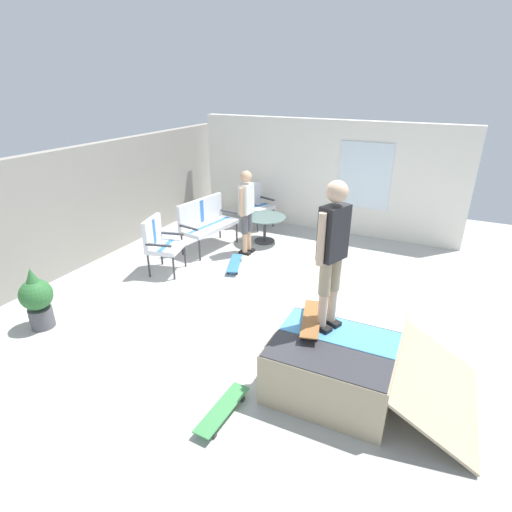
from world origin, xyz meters
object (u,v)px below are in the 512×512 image
at_px(patio_bench, 205,219).
at_px(skateboard_on_ramp, 311,319).
at_px(person_skater, 332,247).
at_px(skateboard_spare, 223,409).
at_px(skate_ramp, 340,355).
at_px(skateboard_by_bench, 235,263).
at_px(person_watching, 246,206).
at_px(patio_table, 265,224).
at_px(patio_chair_near_house, 255,201).
at_px(patio_chair_by_wall, 159,240).
at_px(potted_plant, 37,298).

distance_m(patio_bench, skateboard_on_ramp, 4.25).
relative_size(person_skater, skateboard_spare, 2.10).
distance_m(skate_ramp, patio_bench, 4.52).
bearing_deg(patio_bench, skateboard_by_bench, -121.44).
relative_size(skate_ramp, person_watching, 1.31).
distance_m(patio_table, person_watching, 0.90).
xyz_separation_m(patio_chair_near_house, patio_table, (-0.83, -0.64, -0.21)).
distance_m(patio_bench, patio_chair_by_wall, 1.34).
bearing_deg(person_watching, patio_table, -6.16).
height_order(patio_chair_near_house, skateboard_on_ramp, patio_chair_near_house).
bearing_deg(skateboard_spare, person_skater, -32.56).
height_order(patio_chair_by_wall, person_skater, person_skater).
bearing_deg(person_watching, patio_chair_by_wall, 145.33).
xyz_separation_m(skate_ramp, person_watching, (2.86, 2.69, 0.65)).
height_order(skate_ramp, person_skater, person_skater).
xyz_separation_m(person_watching, potted_plant, (-3.66, 1.40, -0.51)).
bearing_deg(skateboard_by_bench, person_skater, -131.49).
bearing_deg(patio_bench, skateboard_spare, -145.49).
height_order(patio_bench, skateboard_by_bench, patio_bench).
relative_size(patio_bench, patio_chair_by_wall, 1.30).
relative_size(patio_table, potted_plant, 0.98).
bearing_deg(skateboard_on_ramp, skateboard_by_bench, 45.68).
height_order(person_watching, skateboard_by_bench, person_watching).
height_order(patio_table, person_skater, person_skater).
distance_m(patio_chair_by_wall, skateboard_by_bench, 1.43).
bearing_deg(patio_chair_near_house, patio_table, -142.17).
xyz_separation_m(patio_chair_near_house, patio_chair_by_wall, (-2.98, 0.44, 0.00)).
height_order(skateboard_by_bench, skateboard_on_ramp, skateboard_on_ramp).
height_order(skate_ramp, skateboard_by_bench, skate_ramp).
relative_size(skate_ramp, person_skater, 1.30).
relative_size(skate_ramp, patio_bench, 1.66).
relative_size(patio_chair_near_house, person_watching, 0.61).
distance_m(skateboard_by_bench, potted_plant, 3.32).
bearing_deg(skateboard_by_bench, patio_chair_by_wall, 122.44).
xyz_separation_m(patio_bench, person_skater, (-2.71, -3.38, 1.03)).
relative_size(patio_chair_near_house, potted_plant, 1.11).
bearing_deg(potted_plant, skateboard_on_ramp, -78.38).
height_order(skate_ramp, patio_bench, patio_bench).
bearing_deg(skate_ramp, patio_chair_by_wall, 69.16).
relative_size(skate_ramp, patio_chair_by_wall, 2.15).
height_order(patio_chair_near_house, patio_chair_by_wall, same).
distance_m(skate_ramp, patio_table, 4.41).
height_order(person_watching, skateboard_spare, person_watching).
height_order(person_watching, person_skater, person_skater).
bearing_deg(patio_table, skate_ramp, -143.63).
distance_m(person_watching, person_skater, 3.83).
bearing_deg(skate_ramp, person_skater, 81.58).
height_order(patio_chair_by_wall, potted_plant, patio_chair_by_wall).
bearing_deg(patio_table, person_watching, 173.84).
distance_m(patio_chair_near_house, patio_table, 1.07).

